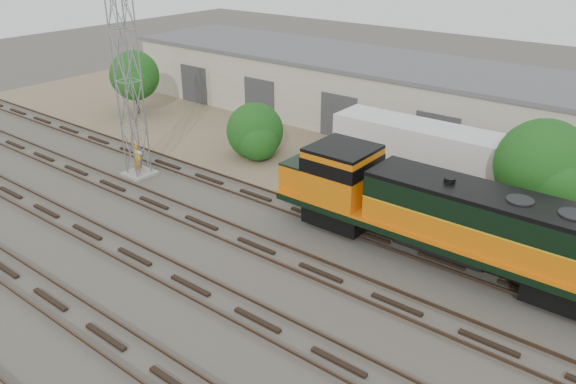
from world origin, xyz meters
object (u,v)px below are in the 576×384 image
Objects in this scene: signal_tower at (129,85)px; worker at (137,159)px; locomotive at (439,214)px; semi_trailer at (453,158)px.

signal_tower is 6.14× the size of worker.
semi_trailer is at bearing 108.34° from locomotive.
locomotive is 1.28× the size of semi_trailer.
signal_tower is at bearing 156.66° from worker.
locomotive is 6.98m from semi_trailer.
locomotive reaches higher than worker.
worker is at bearing -154.43° from semi_trailer.
worker is (-20.01, -2.12, -1.46)m from locomotive.
signal_tower is 0.88× the size of semi_trailer.
semi_trailer is (-2.20, 6.62, 0.25)m from locomotive.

